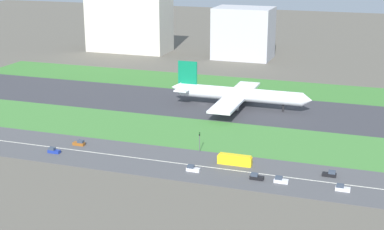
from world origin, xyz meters
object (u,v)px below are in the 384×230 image
Objects in this scene: car_6 at (342,188)px; terminal_building at (129,17)px; car_1 at (256,177)px; hangar_building at (243,33)px; fuel_tank_west at (261,35)px; airliner at (237,94)px; traffic_light at (200,141)px; car_5 at (330,174)px; car_2 at (54,151)px; bus_0 at (235,160)px; car_0 at (193,169)px; car_4 at (280,180)px; car_3 at (79,143)px.

car_6 is 250.18m from terminal_building.
car_1 is 199.64m from hangar_building.
terminal_building is 2.86× the size of fuel_tank_west.
airliner reaches higher than traffic_light.
hangar_building is (-27.80, 174.01, 11.95)m from traffic_light.
hangar_building reaches higher than traffic_light.
car_6 is at bearing -65.33° from car_5.
car_5 is 11.00m from car_6.
airliner is 90.84m from car_2.
bus_0 reaches higher than car_0.
hangar_building reaches higher than bus_0.
airliner is at bearing -47.21° from terminal_building.
car_5 is 1.00× the size of car_4.
car_2 is (-80.90, 0.00, 0.00)m from car_4.
car_5 is 238.46m from fuel_tank_west.
terminal_building reaches higher than car_3.
airliner is at bearing -120.67° from car_2.
car_2 is at bearing -114.83° from car_3.
hangar_building is (-78.80, 192.00, 15.32)m from car_6.
fuel_tank_west is (22.28, 237.00, 7.62)m from car_2.
car_2 and car_6 have the same top height.
airliner reaches higher than car_5.
airliner reaches higher than car_4.
car_3 is 0.61× the size of traffic_light.
airliner is at bearing -85.74° from car_0.
car_0 is at bearing -82.84° from fuel_tank_west.
bus_0 is (-31.32, -0.00, 0.90)m from car_5.
car_5 is 0.38× the size of bus_0.
bus_0 is at bearing -75.69° from airliner.
hangar_building is (-25.54, 114.00, 10.02)m from airliner.
terminal_building reaches higher than hangar_building.
car_4 is at bearing -180.00° from car_1.
car_1 is 26.29m from car_6.
car_3 is 44.73m from traffic_light.
airliner is at bearing 104.31° from bus_0.
terminal_building is (-59.27, 192.00, 22.67)m from car_2.
fuel_tank_west reaches higher than car_2.
traffic_light reaches higher than car_0.
traffic_light is (-32.39, 17.99, 3.37)m from car_4.
car_2 is 73.21m from car_1.
airliner is 60.08m from traffic_light.
car_2 is (-63.60, -10.00, -0.90)m from bus_0.
car_1 is at bearing -180.00° from car_0.
car_6 is at bearing -180.00° from car_0.
car_5 is 17.21m from car_4.
bus_0 is at bearing -76.74° from hangar_building.
car_4 is (-14.01, -10.00, 0.00)m from car_5.
car_0 is at bearing -78.85° from traffic_light.
hangar_building reaches higher than car_3.
car_6 is at bearing -71.95° from fuel_tank_west.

